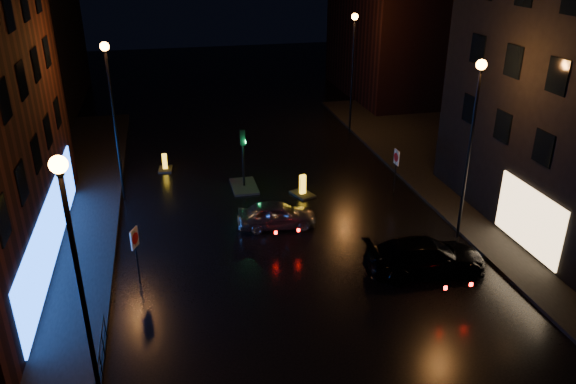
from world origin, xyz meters
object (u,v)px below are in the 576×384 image
at_px(traffic_signal, 244,179).
at_px(bollard_far, 165,166).
at_px(bollard_near, 303,191).
at_px(dark_sedan, 425,257).
at_px(road_sign_right, 396,161).
at_px(road_sign_left, 135,243).
at_px(silver_hatchback, 277,215).

xyz_separation_m(traffic_signal, bollard_far, (-4.29, 3.67, -0.27)).
distance_m(traffic_signal, bollard_near, 3.48).
height_order(dark_sedan, road_sign_right, road_sign_right).
height_order(bollard_near, bollard_far, bollard_near).
bearing_deg(road_sign_left, traffic_signal, 81.34).
bearing_deg(road_sign_right, bollard_near, -9.68).
height_order(bollard_near, road_sign_right, road_sign_right).
height_order(traffic_signal, road_sign_left, traffic_signal).
distance_m(silver_hatchback, road_sign_left, 7.53).
bearing_deg(bollard_far, traffic_signal, -33.75).
bearing_deg(road_sign_left, silver_hatchback, 53.33).
relative_size(silver_hatchback, road_sign_right, 1.51).
distance_m(silver_hatchback, dark_sedan, 7.55).
bearing_deg(silver_hatchback, road_sign_right, -66.40).
relative_size(traffic_signal, road_sign_left, 1.39).
bearing_deg(traffic_signal, bollard_near, -30.93).
bearing_deg(silver_hatchback, bollard_near, -28.36).
height_order(silver_hatchback, road_sign_right, road_sign_right).
bearing_deg(dark_sedan, traffic_signal, 33.96).
distance_m(bollard_near, road_sign_right, 5.35).
bearing_deg(road_sign_right, silver_hatchback, 18.69).
bearing_deg(dark_sedan, road_sign_right, -9.82).
bearing_deg(bollard_near, bollard_far, 122.53).
xyz_separation_m(silver_hatchback, bollard_near, (2.14, 3.29, -0.39)).
bearing_deg(road_sign_right, traffic_signal, -18.36).
relative_size(bollard_near, road_sign_right, 0.63).
bearing_deg(traffic_signal, road_sign_left, -123.34).
bearing_deg(bollard_far, road_sign_right, -20.34).
distance_m(bollard_near, road_sign_left, 11.17).
distance_m(silver_hatchback, bollard_near, 3.95).
bearing_deg(traffic_signal, silver_hatchback, -80.66).
height_order(traffic_signal, silver_hatchback, traffic_signal).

